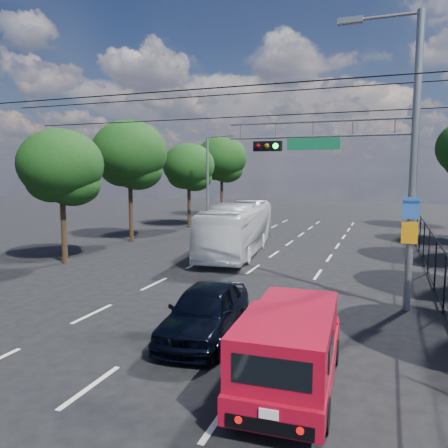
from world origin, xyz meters
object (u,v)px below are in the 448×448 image
at_px(signal_mast, 374,151).
at_px(red_pickup, 291,346).
at_px(white_bus, 238,228).
at_px(white_van, 218,230).
at_px(navy_hatchback, 205,311).

distance_m(signal_mast, red_pickup, 7.96).
relative_size(white_bus, white_van, 2.61).
relative_size(signal_mast, white_bus, 0.94).
bearing_deg(white_van, red_pickup, -69.43).
bearing_deg(red_pickup, white_van, 115.73).
xyz_separation_m(signal_mast, navy_hatchback, (-4.09, -4.53, -4.50)).
bearing_deg(navy_hatchback, red_pickup, -41.22).
relative_size(signal_mast, white_van, 2.46).
distance_m(navy_hatchback, white_bus, 12.59).
xyz_separation_m(red_pickup, navy_hatchback, (-2.81, 2.06, -0.21)).
bearing_deg(white_bus, white_van, 117.60).
relative_size(navy_hatchback, white_van, 1.13).
bearing_deg(white_van, white_bus, -60.88).
xyz_separation_m(signal_mast, red_pickup, (-1.27, -6.59, -4.29)).
xyz_separation_m(white_bus, white_van, (-2.87, 4.21, -0.77)).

